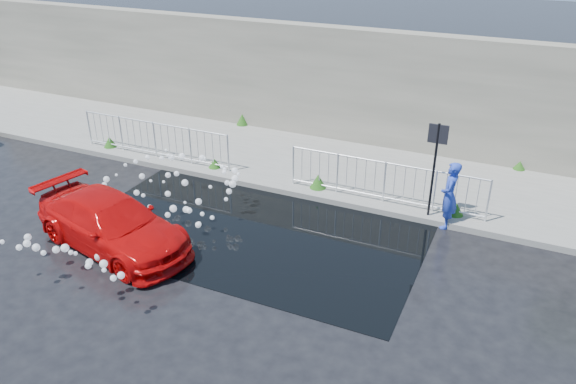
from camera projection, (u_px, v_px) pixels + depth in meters
name	position (u px, v px, depth m)	size (l,w,h in m)	color
ground	(213.00, 244.00, 12.74)	(90.00, 90.00, 0.00)	black
pavement	(300.00, 161.00, 16.77)	(30.00, 4.00, 0.15)	slate
curb	(271.00, 188.00, 15.14)	(30.00, 0.25, 0.16)	slate
retaining_wall	(328.00, 83.00, 17.74)	(30.00, 0.60, 3.50)	#656255
puddle	(253.00, 228.00, 13.36)	(8.00, 5.00, 0.01)	black
sign_post	(436.00, 155.00, 12.93)	(0.45, 0.06, 2.50)	black
railing_left	(155.00, 138.00, 16.61)	(5.05, 0.05, 1.10)	silver
railing_right	(385.00, 181.00, 14.02)	(5.05, 0.05, 1.10)	silver
weeds	(284.00, 157.00, 16.39)	(12.17, 3.93, 0.39)	#164312
water_spray	(152.00, 201.00, 13.14)	(3.65, 5.13, 1.03)	white
red_car	(112.00, 224.00, 12.38)	(1.66, 4.08, 1.18)	#C10707
person	(449.00, 195.00, 13.09)	(0.60, 0.40, 1.66)	#243EB8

